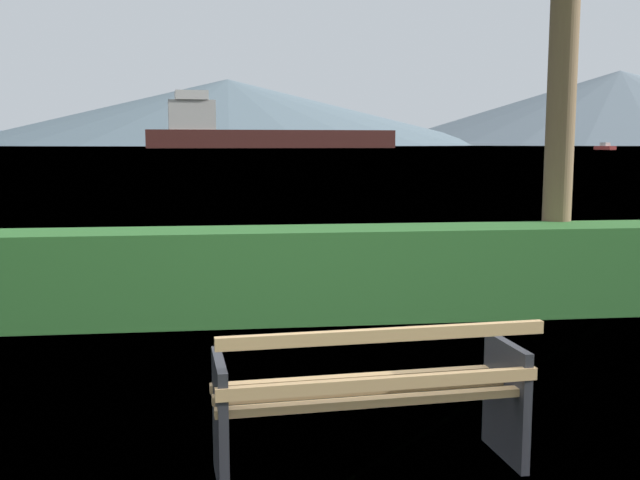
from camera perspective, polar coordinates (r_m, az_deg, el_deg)
ground_plane at (r=4.29m, az=3.68°, el=-17.10°), size 1400.00×1400.00×0.00m
water_surface at (r=310.95m, az=-6.98°, el=7.12°), size 620.00×620.00×0.00m
park_bench at (r=4.08m, az=3.96°, el=-11.99°), size 1.73×0.71×0.87m
hedge_row at (r=7.53m, az=-1.32°, el=-2.61°), size 12.20×0.76×0.93m
cargo_ship_large at (r=249.68m, az=-5.19°, el=8.25°), size 83.32×20.05×18.36m
fishing_boat_near at (r=199.96m, az=21.09°, el=6.68°), size 2.56×7.01×1.81m
distant_hills at (r=541.32m, az=-7.54°, el=10.08°), size 968.17×392.49×56.47m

